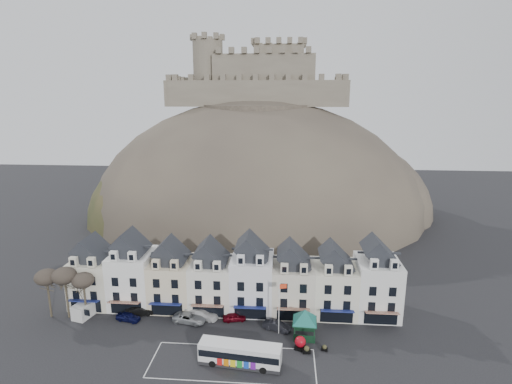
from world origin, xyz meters
TOP-DOWN VIEW (x-y plane):
  - ground at (0.00, 0.00)m, footprint 300.00×300.00m
  - coach_bay_markings at (2.00, 1.25)m, footprint 22.00×7.50m
  - townhouse_terrace at (0.15, 15.97)m, footprint 54.40×9.35m
  - castle_hill at (1.25, 68.95)m, footprint 100.00×76.00m
  - castle at (0.51, 75.93)m, footprint 50.20×22.20m
  - tree_left_far at (-29.00, 10.50)m, footprint 3.61×3.61m
  - tree_left_mid at (-26.00, 10.50)m, footprint 3.78×3.78m
  - tree_left_near at (-23.00, 10.50)m, footprint 3.43×3.43m
  - bus at (3.04, 1.05)m, footprint 11.19×3.75m
  - bus_shelter at (11.84, 8.04)m, footprint 7.03×7.03m
  - red_buoy at (11.13, 5.05)m, footprint 1.71×1.71m
  - flagpole at (8.09, 8.63)m, footprint 1.16×0.43m
  - white_van at (-23.39, 11.68)m, footprint 3.43×5.57m
  - planter_west at (12.00, 4.14)m, footprint 1.16×0.78m
  - planter_east at (14.54, 4.90)m, footprint 0.99×0.69m
  - car_navy at (-16.00, 10.25)m, footprint 4.19×2.36m
  - car_black at (-14.80, 12.00)m, footprint 4.87×3.00m
  - car_silver at (-6.17, 10.65)m, footprint 5.52×3.25m
  - car_white at (-4.40, 12.00)m, footprint 5.72×3.41m
  - car_maroon at (0.89, 11.59)m, footprint 3.91×2.24m
  - car_charcoal at (7.70, 9.50)m, footprint 4.53×2.78m

SIDE VIEW (x-z plane):
  - ground at x=0.00m, z-range 0.00..0.00m
  - coach_bay_markings at x=2.00m, z-range -0.01..0.01m
  - castle_hill at x=1.25m, z-range -33.89..34.11m
  - planter_east at x=14.54m, z-range -0.02..0.89m
  - planter_west at x=12.00m, z-range -0.02..1.10m
  - car_maroon at x=0.89m, z-range 0.00..1.25m
  - car_navy at x=-16.00m, z-range 0.00..1.35m
  - car_charcoal at x=7.70m, z-range 0.00..1.41m
  - car_silver at x=-6.17m, z-range 0.00..1.47m
  - car_black at x=-14.80m, z-range 0.00..1.52m
  - car_white at x=-4.40m, z-range 0.00..1.55m
  - red_buoy at x=11.13m, z-range 0.02..1.97m
  - white_van at x=-23.39m, z-range 0.00..2.37m
  - bus at x=3.04m, z-range 0.16..3.26m
  - bus_shelter at x=11.84m, z-range 1.24..5.71m
  - flagpole at x=8.09m, z-range 0.59..8.94m
  - townhouse_terrace at x=0.15m, z-range -0.60..11.20m
  - tree_left_near at x=-23.00m, z-range 2.64..10.47m
  - tree_left_far at x=-29.00m, z-range 2.78..11.02m
  - tree_left_mid at x=-26.00m, z-range 2.92..11.56m
  - castle at x=0.51m, z-range 29.19..51.19m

